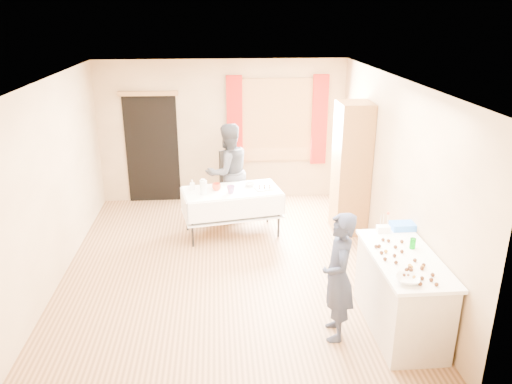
{
  "coord_description": "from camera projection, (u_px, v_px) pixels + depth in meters",
  "views": [
    {
      "loc": [
        -0.1,
        -6.25,
        3.42
      ],
      "look_at": [
        0.4,
        0.0,
        1.11
      ],
      "focal_mm": 35.0,
      "sensor_mm": 36.0,
      "label": 1
    }
  ],
  "objects": [
    {
      "name": "foam_block",
      "position": [
        383.0,
        229.0,
        5.95
      ],
      "size": [
        0.15,
        0.1,
        0.08
      ],
      "primitive_type": "cube",
      "rotation": [
        0.0,
        0.0,
        -0.02
      ],
      "color": "white",
      "rests_on": "counter"
    },
    {
      "name": "wall_right",
      "position": [
        393.0,
        175.0,
        6.76
      ],
      "size": [
        0.02,
        5.5,
        2.6
      ],
      "primitive_type": "cube",
      "color": "tan",
      "rests_on": "floor"
    },
    {
      "name": "soda_can",
      "position": [
        413.0,
        243.0,
        5.54
      ],
      "size": [
        0.07,
        0.07,
        0.12
      ],
      "primitive_type": "cylinder",
      "rotation": [
        0.0,
        0.0,
        -0.12
      ],
      "color": "#007C08",
      "rests_on": "counter"
    },
    {
      "name": "party_table",
      "position": [
        232.0,
        208.0,
        7.93
      ],
      "size": [
        1.64,
        1.05,
        0.75
      ],
      "rotation": [
        0.0,
        0.0,
        0.18
      ],
      "color": "black",
      "rests_on": "floor"
    },
    {
      "name": "door_lintel",
      "position": [
        148.0,
        94.0,
        8.77
      ],
      "size": [
        1.05,
        0.06,
        0.08
      ],
      "primitive_type": "cube",
      "color": "olive",
      "rests_on": "wall_back"
    },
    {
      "name": "cup_red",
      "position": [
        217.0,
        187.0,
        7.8
      ],
      "size": [
        0.2,
        0.2,
        0.11
      ],
      "primitive_type": "imported",
      "rotation": [
        0.0,
        0.0,
        0.22
      ],
      "color": "red",
      "rests_on": "party_table"
    },
    {
      "name": "wall_back",
      "position": [
        223.0,
        131.0,
        9.17
      ],
      "size": [
        4.5,
        0.02,
        2.6
      ],
      "primitive_type": "cube",
      "color": "tan",
      "rests_on": "floor"
    },
    {
      "name": "pitcher",
      "position": [
        203.0,
        188.0,
        7.6
      ],
      "size": [
        0.13,
        0.13,
        0.22
      ],
      "primitive_type": "cylinder",
      "rotation": [
        0.0,
        0.0,
        0.19
      ],
      "color": "silver",
      "rests_on": "party_table"
    },
    {
      "name": "blue_basket",
      "position": [
        403.0,
        226.0,
        6.04
      ],
      "size": [
        0.3,
        0.2,
        0.08
      ],
      "primitive_type": "cube",
      "rotation": [
        0.0,
        0.0,
        0.01
      ],
      "color": "#317AF5",
      "rests_on": "counter"
    },
    {
      "name": "window_frame",
      "position": [
        277.0,
        120.0,
        9.14
      ],
      "size": [
        1.32,
        0.06,
        1.52
      ],
      "primitive_type": "cube",
      "color": "olive",
      "rests_on": "wall_back"
    },
    {
      "name": "cabinet",
      "position": [
        351.0,
        169.0,
        7.86
      ],
      "size": [
        0.5,
        0.6,
        2.1
      ],
      "primitive_type": "cube",
      "color": "brown",
      "rests_on": "floor"
    },
    {
      "name": "girl",
      "position": [
        338.0,
        277.0,
        5.33
      ],
      "size": [
        0.59,
        0.44,
        1.46
      ],
      "primitive_type": "imported",
      "rotation": [
        0.0,
        0.0,
        -1.66
      ],
      "color": "#1D2339",
      "rests_on": "floor"
    },
    {
      "name": "bottle",
      "position": [
        192.0,
        185.0,
        7.81
      ],
      "size": [
        0.09,
        0.09,
        0.16
      ],
      "primitive_type": "imported",
      "rotation": [
        0.0,
        0.0,
        0.11
      ],
      "color": "white",
      "rests_on": "party_table"
    },
    {
      "name": "counter",
      "position": [
        401.0,
        293.0,
        5.54
      ],
      "size": [
        0.69,
        1.46,
        0.91
      ],
      "color": "beige",
      "rests_on": "floor"
    },
    {
      "name": "curtain_right",
      "position": [
        320.0,
        120.0,
        9.15
      ],
      "size": [
        0.28,
        0.06,
        1.65
      ],
      "primitive_type": "cube",
      "color": "#9E130D",
      "rests_on": "wall_back"
    },
    {
      "name": "curtain_left",
      "position": [
        235.0,
        122.0,
        9.03
      ],
      "size": [
        0.28,
        0.06,
        1.65
      ],
      "primitive_type": "cube",
      "color": "#9E130D",
      "rests_on": "wall_back"
    },
    {
      "name": "window_pane",
      "position": [
        277.0,
        120.0,
        9.13
      ],
      "size": [
        1.2,
        0.02,
        1.4
      ],
      "primitive_type": "cube",
      "color": "white",
      "rests_on": "wall_back"
    },
    {
      "name": "chair",
      "position": [
        236.0,
        193.0,
        8.9
      ],
      "size": [
        0.59,
        0.59,
        1.09
      ],
      "rotation": [
        0.0,
        0.0,
        0.4
      ],
      "color": "black",
      "rests_on": "floor"
    },
    {
      "name": "cake_balls",
      "position": [
        406.0,
        262.0,
        5.21
      ],
      "size": [
        0.41,
        1.05,
        0.04
      ],
      "color": "#3F2314",
      "rests_on": "counter"
    },
    {
      "name": "ceiling",
      "position": [
        224.0,
        79.0,
        6.14
      ],
      "size": [
        4.5,
        5.5,
        0.02
      ],
      "primitive_type": "cube",
      "color": "white",
      "rests_on": "floor"
    },
    {
      "name": "cup_rainbow",
      "position": [
        231.0,
        189.0,
        7.67
      ],
      "size": [
        0.17,
        0.17,
        0.12
      ],
      "primitive_type": "imported",
      "rotation": [
        0.0,
        0.0,
        0.18
      ],
      "color": "red",
      "rests_on": "party_table"
    },
    {
      "name": "wall_front",
      "position": [
        234.0,
        290.0,
        4.01
      ],
      "size": [
        4.5,
        0.02,
        2.6
      ],
      "primitive_type": "cube",
      "color": "tan",
      "rests_on": "floor"
    },
    {
      "name": "mixing_bowl",
      "position": [
        408.0,
        280.0,
        4.86
      ],
      "size": [
        0.36,
        0.36,
        0.06
      ],
      "primitive_type": "imported",
      "rotation": [
        0.0,
        0.0,
        -0.3
      ],
      "color": "white",
      "rests_on": "counter"
    },
    {
      "name": "doorway",
      "position": [
        152.0,
        149.0,
        9.15
      ],
      "size": [
        0.95,
        0.04,
        2.0
      ],
      "primitive_type": "cube",
      "color": "black",
      "rests_on": "floor"
    },
    {
      "name": "wall_left",
      "position": [
        51.0,
        184.0,
        6.42
      ],
      "size": [
        0.02,
        5.5,
        2.6
      ],
      "primitive_type": "cube",
      "color": "tan",
      "rests_on": "floor"
    },
    {
      "name": "small_bowl",
      "position": [
        250.0,
        184.0,
        7.99
      ],
      "size": [
        0.19,
        0.19,
        0.05
      ],
      "primitive_type": "imported",
      "rotation": [
        0.0,
        0.0,
        -0.1
      ],
      "color": "white",
      "rests_on": "party_table"
    },
    {
      "name": "pastry_tray",
      "position": [
        265.0,
        188.0,
        7.86
      ],
      "size": [
        0.33,
        0.27,
        0.02
      ],
      "primitive_type": "cube",
      "rotation": [
        0.0,
        0.0,
        0.29
      ],
      "color": "white",
      "rests_on": "party_table"
    },
    {
      "name": "floor",
      "position": [
        228.0,
        267.0,
        7.04
      ],
      "size": [
        4.5,
        5.5,
        0.02
      ],
      "primitive_type": "cube",
      "color": "#9E7047",
      "rests_on": "ground"
    },
    {
      "name": "woman",
      "position": [
        228.0,
        172.0,
        8.41
      ],
      "size": [
        1.33,
        1.3,
        1.67
      ],
      "primitive_type": "imported",
      "rotation": [
        0.0,
        0.0,
        3.62
      ],
      "color": "black",
      "rests_on": "floor"
    }
  ]
}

